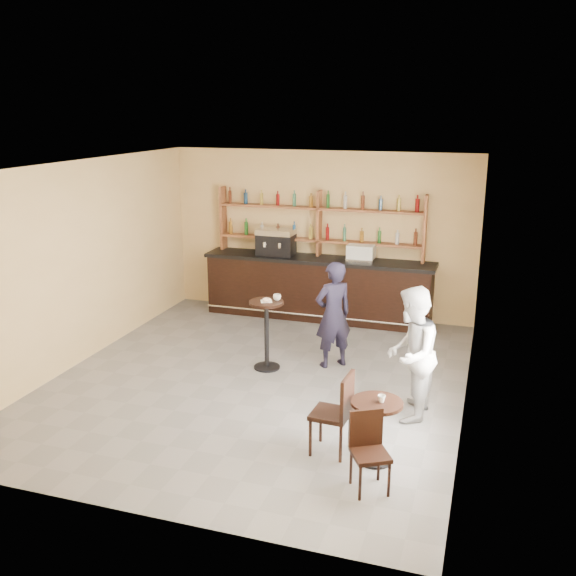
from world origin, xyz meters
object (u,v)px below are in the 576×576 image
(cafe_table, at_px, (376,432))
(chair_west, at_px, (331,413))
(man_main, at_px, (333,315))
(pastry_case, at_px, (361,253))
(bar_counter, at_px, (318,288))
(chair_south, at_px, (370,454))
(pedestal_table, at_px, (267,335))
(espresso_machine, at_px, (276,242))
(patron_second, at_px, (411,354))

(cafe_table, bearing_deg, chair_west, 174.81)
(man_main, bearing_deg, pastry_case, -130.96)
(man_main, xyz_separation_m, chair_west, (0.62, -2.59, -0.35))
(chair_west, bearing_deg, bar_counter, -158.86)
(pastry_case, relative_size, chair_south, 0.59)
(pedestal_table, xyz_separation_m, chair_west, (1.58, -2.17, -0.04))
(espresso_machine, distance_m, pastry_case, 1.68)
(pastry_case, xyz_separation_m, patron_second, (1.42, -3.66, -0.46))
(pastry_case, bearing_deg, pedestal_table, -114.88)
(man_main, bearing_deg, bar_counter, -110.96)
(bar_counter, distance_m, man_main, 2.43)
(chair_west, bearing_deg, patron_second, 151.28)
(espresso_machine, height_order, man_main, espresso_machine)
(bar_counter, relative_size, cafe_table, 5.87)
(chair_south, bearing_deg, chair_west, 102.84)
(man_main, relative_size, cafe_table, 2.25)
(cafe_table, relative_size, patron_second, 0.42)
(pastry_case, relative_size, man_main, 0.30)
(pedestal_table, height_order, man_main, man_main)
(pastry_case, height_order, man_main, man_main)
(bar_counter, relative_size, chair_west, 4.39)
(chair_west, distance_m, patron_second, 1.46)
(pastry_case, height_order, patron_second, patron_second)
(pastry_case, relative_size, patron_second, 0.29)
(chair_south, distance_m, patron_second, 1.90)
(pedestal_table, distance_m, chair_south, 3.57)
(chair_west, relative_size, chair_south, 1.17)
(pastry_case, height_order, cafe_table, pastry_case)
(espresso_machine, bearing_deg, cafe_table, -61.24)
(espresso_machine, xyz_separation_m, chair_west, (2.34, -4.85, -0.95))
(bar_counter, relative_size, man_main, 2.61)
(bar_counter, xyz_separation_m, chair_south, (2.08, -5.50, -0.17))
(pedestal_table, xyz_separation_m, chair_south, (2.18, -2.82, -0.12))
(pastry_case, bearing_deg, bar_counter, 174.14)
(espresso_machine, relative_size, man_main, 0.41)
(cafe_table, bearing_deg, man_main, 113.93)
(cafe_table, xyz_separation_m, patron_second, (0.21, 1.24, 0.52))
(man_main, relative_size, chair_south, 1.97)
(pastry_case, bearing_deg, patron_second, -74.62)
(bar_counter, relative_size, pastry_case, 8.65)
(bar_counter, height_order, espresso_machine, espresso_machine)
(pastry_case, bearing_deg, cafe_table, -81.99)
(pedestal_table, height_order, patron_second, patron_second)
(chair_south, bearing_deg, cafe_table, 64.89)
(espresso_machine, relative_size, pedestal_table, 0.64)
(man_main, xyz_separation_m, patron_second, (1.39, -1.41, 0.04))
(espresso_machine, distance_m, pedestal_table, 2.93)
(pedestal_table, bearing_deg, espresso_machine, 105.80)
(cafe_table, relative_size, chair_west, 0.75)
(bar_counter, distance_m, espresso_machine, 1.21)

